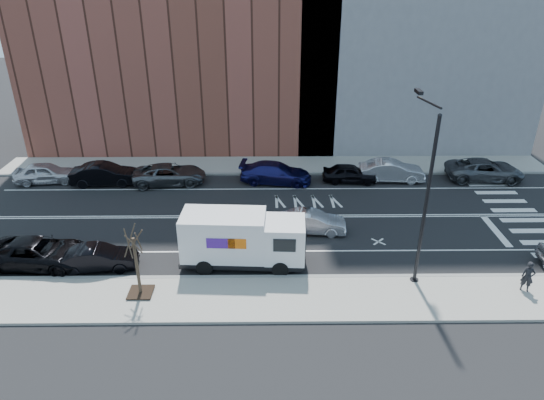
{
  "coord_description": "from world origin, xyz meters",
  "views": [
    {
      "loc": [
        -0.64,
        -28.16,
        15.01
      ],
      "look_at": [
        -0.35,
        -0.4,
        1.4
      ],
      "focal_mm": 32.0,
      "sensor_mm": 36.0,
      "label": 1
    }
  ],
  "objects_px": {
    "far_parked_a": "(46,173)",
    "far_parked_b": "(105,174)",
    "pedestrian": "(528,277)",
    "driving_sedan": "(312,222)",
    "fedex_van": "(242,239)"
  },
  "relations": [
    {
      "from": "fedex_van",
      "to": "far_parked_b",
      "type": "relative_size",
      "value": 1.4
    },
    {
      "from": "far_parked_a",
      "to": "far_parked_b",
      "type": "height_order",
      "value": "far_parked_b"
    },
    {
      "from": "fedex_van",
      "to": "far_parked_a",
      "type": "xyz_separation_m",
      "value": [
        -15.34,
        11.31,
        -0.84
      ]
    },
    {
      "from": "far_parked_b",
      "to": "driving_sedan",
      "type": "bearing_deg",
      "value": -119.48
    },
    {
      "from": "far_parked_a",
      "to": "pedestrian",
      "type": "distance_m",
      "value": 32.84
    },
    {
      "from": "fedex_van",
      "to": "pedestrian",
      "type": "height_order",
      "value": "fedex_van"
    },
    {
      "from": "far_parked_b",
      "to": "driving_sedan",
      "type": "relative_size",
      "value": 1.18
    },
    {
      "from": "far_parked_b",
      "to": "pedestrian",
      "type": "bearing_deg",
      "value": -121.73
    },
    {
      "from": "far_parked_b",
      "to": "driving_sedan",
      "type": "height_order",
      "value": "far_parked_b"
    },
    {
      "from": "far_parked_b",
      "to": "pedestrian",
      "type": "relative_size",
      "value": 2.99
    },
    {
      "from": "far_parked_b",
      "to": "pedestrian",
      "type": "xyz_separation_m",
      "value": [
        25.13,
        -13.65,
        0.16
      ]
    },
    {
      "from": "far_parked_a",
      "to": "pedestrian",
      "type": "bearing_deg",
      "value": -122.09
    },
    {
      "from": "far_parked_a",
      "to": "driving_sedan",
      "type": "height_order",
      "value": "far_parked_a"
    },
    {
      "from": "driving_sedan",
      "to": "fedex_van",
      "type": "bearing_deg",
      "value": 136.2
    },
    {
      "from": "driving_sedan",
      "to": "pedestrian",
      "type": "bearing_deg",
      "value": -116.19
    }
  ]
}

